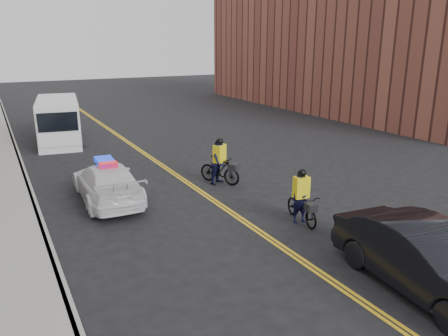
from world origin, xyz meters
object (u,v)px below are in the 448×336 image
Objects in this scene: cargo_van at (59,122)px; cyclist_far at (220,166)px; cyclist_near at (301,204)px; police_cruiser at (107,182)px; dark_sedan at (427,260)px.

cargo_van reaches higher than cyclist_far.
cargo_van is 12.25m from cyclist_far.
cargo_van is 3.25× the size of cyclist_near.
police_cruiser is 2.56× the size of cyclist_near.
dark_sedan is 21.59m from cargo_van.
dark_sedan is 2.59× the size of cyclist_near.
cargo_van reaches higher than police_cruiser.
police_cruiser is at bearing 143.81° from cyclist_near.
cyclist_far is (4.68, -0.15, 0.05)m from police_cruiser.
dark_sedan is 2.58× the size of cyclist_far.
cargo_van is at bearing 83.84° from cyclist_far.
cargo_van is 17.02m from cyclist_near.
police_cruiser is 2.55× the size of cyclist_far.
cyclist_near is (5.09, -5.07, -0.08)m from police_cruiser.
dark_sedan is 4.75m from cyclist_near.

